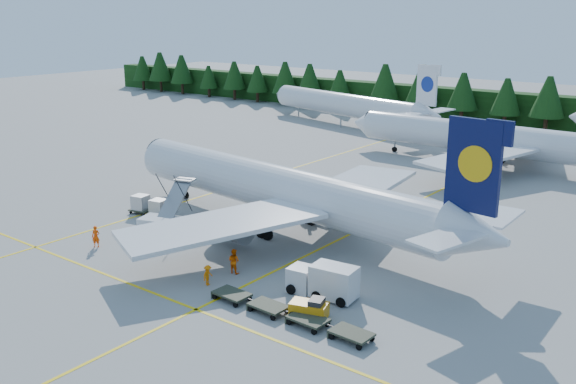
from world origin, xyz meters
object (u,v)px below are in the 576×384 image
Objects in this scene: airliner_navy at (269,187)px; airliner_red at (477,138)px; service_truck at (322,280)px; baggage_tug at (310,308)px; airstairs at (166,220)px.

airliner_navy reaches higher than airliner_red.
airliner_navy is 8.21× the size of service_truck.
airliner_navy reaches higher than baggage_tug.
baggage_tug is at bearing -78.78° from airliner_red.
service_truck reaches higher than baggage_tug.
airstairs is 1.27× the size of service_truck.
airliner_navy is 15.69× the size of baggage_tug.
airliner_red is 14.75× the size of baggage_tug.
airstairs is (-12.65, -44.22, -2.72)m from airliner_red.
baggage_tug is at bearing -33.89° from airstairs.
airliner_red reaches higher than service_truck.
service_truck is at bearing -79.62° from airliner_red.
airstairs is at bearing 164.96° from service_truck.
airliner_red is at bearing 88.22° from airliner_navy.
airliner_red is 51.57m from baggage_tug.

